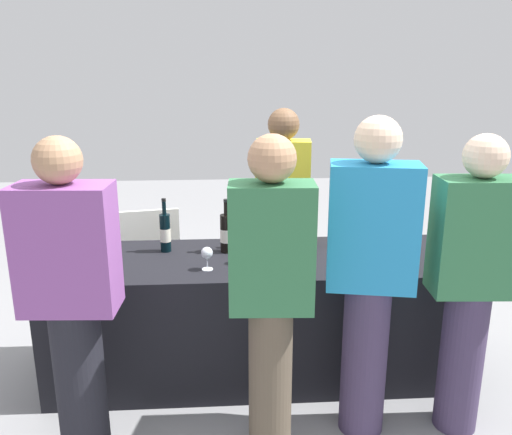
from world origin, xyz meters
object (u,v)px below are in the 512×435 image
(menu_board, at_px, (145,263))
(wine_bottle_0, at_px, (165,232))
(guest_0, at_px, (72,296))
(wine_glass_0, at_px, (207,254))
(guest_2, at_px, (370,272))
(wine_bottle_2, at_px, (251,231))
(wine_glass_2, at_px, (266,250))
(wine_bottle_1, at_px, (227,233))
(wine_glass_1, at_px, (243,247))
(wine_bottle_5, at_px, (311,229))
(wine_bottle_4, at_px, (297,232))
(wine_bottle_6, at_px, (377,228))
(guest_1, at_px, (271,292))
(wine_bottle_3, at_px, (278,235))
(guest_3, at_px, (471,280))
(server_pouring, at_px, (282,213))

(menu_board, bearing_deg, wine_bottle_0, -80.81)
(guest_0, bearing_deg, wine_glass_0, 43.46)
(guest_2, bearing_deg, menu_board, 143.65)
(wine_bottle_2, distance_m, wine_glass_2, 0.33)
(guest_0, bearing_deg, wine_bottle_1, 51.53)
(guest_0, bearing_deg, wine_glass_1, 39.52)
(wine_bottle_1, xyz_separation_m, wine_bottle_5, (0.54, 0.08, -0.01))
(wine_bottle_4, xyz_separation_m, wine_bottle_6, (0.52, 0.05, -0.01))
(guest_1, bearing_deg, wine_bottle_3, 84.85)
(wine_bottle_2, distance_m, wine_bottle_5, 0.38)
(guest_3, distance_m, menu_board, 2.38)
(wine_bottle_2, relative_size, wine_glass_1, 2.19)
(wine_bottle_2, bearing_deg, wine_bottle_6, -1.49)
(wine_bottle_2, bearing_deg, wine_bottle_1, -155.00)
(wine_glass_0, bearing_deg, menu_board, 116.53)
(wine_glass_1, bearing_deg, wine_bottle_1, 114.28)
(wine_bottle_2, height_order, guest_2, guest_2)
(wine_bottle_1, distance_m, wine_glass_0, 0.32)
(wine_glass_1, relative_size, wine_glass_2, 1.06)
(wine_bottle_0, bearing_deg, guest_2, -35.02)
(wine_glass_0, distance_m, wine_glass_1, 0.22)
(guest_2, height_order, menu_board, guest_2)
(wine_bottle_0, xyz_separation_m, wine_glass_0, (0.26, -0.33, -0.03))
(wine_bottle_5, distance_m, wine_bottle_6, 0.42)
(wine_bottle_3, bearing_deg, server_pouring, 80.35)
(wine_bottle_0, bearing_deg, wine_bottle_2, 4.10)
(wine_bottle_0, xyz_separation_m, wine_bottle_3, (0.69, -0.07, -0.01))
(menu_board, bearing_deg, wine_glass_2, -59.79)
(wine_bottle_1, relative_size, guest_2, 0.20)
(wine_glass_2, xyz_separation_m, guest_2, (0.47, -0.46, 0.04))
(wine_bottle_5, bearing_deg, wine_bottle_3, -152.44)
(server_pouring, xyz_separation_m, guest_2, (0.30, -1.16, 0.01))
(wine_bottle_0, height_order, wine_glass_1, wine_bottle_0)
(wine_bottle_3, relative_size, guest_1, 0.20)
(guest_2, height_order, guest_3, guest_2)
(guest_2, bearing_deg, wine_bottle_1, 145.40)
(wine_bottle_5, xyz_separation_m, server_pouring, (-0.14, 0.36, 0.00))
(wine_bottle_0, height_order, menu_board, wine_bottle_0)
(wine_bottle_2, xyz_separation_m, server_pouring, (0.24, 0.37, 0.01))
(wine_bottle_4, bearing_deg, wine_bottle_0, 177.54)
(wine_glass_2, bearing_deg, guest_2, -44.36)
(wine_glass_2, xyz_separation_m, guest_1, (-0.03, -0.61, 0.01))
(wine_bottle_1, height_order, wine_bottle_2, wine_bottle_1)
(wine_bottle_4, relative_size, wine_bottle_6, 1.07)
(wine_bottle_0, bearing_deg, wine_bottle_4, -2.46)
(wine_glass_2, height_order, guest_2, guest_2)
(wine_bottle_6, xyz_separation_m, wine_glass_1, (-0.86, -0.26, -0.02))
(wine_glass_0, xyz_separation_m, guest_0, (-0.61, -0.51, -0.01))
(wine_bottle_6, relative_size, menu_board, 0.38)
(wine_bottle_2, relative_size, wine_bottle_4, 0.90)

